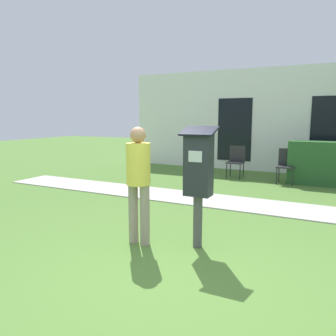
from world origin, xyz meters
TOP-DOWN VIEW (x-y plane):
  - ground_plane at (0.00, 0.00)m, footprint 40.00×40.00m
  - sidewalk at (0.00, 3.20)m, footprint 12.00×1.10m
  - building_facade at (0.00, 7.53)m, footprint 10.00×0.26m
  - parking_meter at (-0.06, 0.81)m, footprint 0.44×0.31m
  - person_standing at (-0.81, 0.56)m, footprint 0.32×0.32m
  - outdoor_chair_left at (-0.95, 6.02)m, footprint 0.44×0.44m
  - outdoor_chair_middle at (0.43, 5.80)m, footprint 0.44×0.44m
  - hedge_row at (1.32, 5.98)m, footprint 1.72×0.60m

SIDE VIEW (x-z plane):
  - ground_plane at x=0.00m, z-range 0.00..0.00m
  - sidewalk at x=0.00m, z-range 0.00..0.02m
  - outdoor_chair_left at x=-0.95m, z-range 0.08..0.98m
  - outdoor_chair_middle at x=0.43m, z-range 0.08..0.98m
  - hedge_row at x=1.32m, z-range 0.00..1.10m
  - person_standing at x=-0.81m, z-range 0.14..1.72m
  - parking_meter at x=-0.06m, z-range 0.22..1.81m
  - building_facade at x=0.00m, z-range 0.00..3.20m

